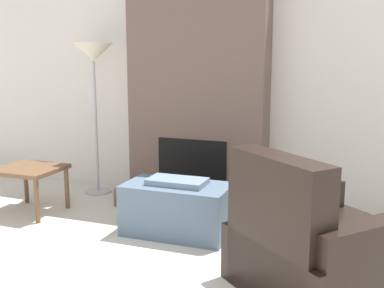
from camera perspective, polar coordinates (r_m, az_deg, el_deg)
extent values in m
cube|color=silver|center=(5.14, 1.51, 8.09)|extent=(7.07, 0.06, 2.60)
cube|color=brown|center=(4.94, 0.72, 7.99)|extent=(1.43, 0.35, 2.60)
cube|color=brown|center=(4.83, -0.74, -6.66)|extent=(1.43, 0.35, 0.19)
cube|color=black|center=(4.89, -0.02, -2.31)|extent=(0.73, 0.02, 0.49)
cube|color=slate|center=(4.16, -1.75, -7.71)|extent=(0.90, 0.49, 0.44)
cube|color=slate|center=(4.09, -1.76, -4.47)|extent=(0.49, 0.27, 0.05)
cube|color=black|center=(3.37, 15.62, -13.08)|extent=(1.39, 1.40, 0.40)
cube|color=black|center=(3.00, 10.04, -10.19)|extent=(0.72, 0.66, 0.94)
cube|color=black|center=(3.09, 20.91, -13.64)|extent=(0.73, 0.81, 0.60)
cube|color=black|center=(3.60, 11.30, -9.61)|extent=(0.73, 0.81, 0.60)
cube|color=brown|center=(4.90, -18.69, -2.84)|extent=(0.58, 0.54, 0.04)
cylinder|color=brown|center=(4.63, -17.90, -6.47)|extent=(0.04, 0.04, 0.41)
cylinder|color=brown|center=(5.28, -19.08, -4.44)|extent=(0.04, 0.04, 0.41)
cylinder|color=brown|center=(4.99, -14.62, -5.09)|extent=(0.04, 0.04, 0.41)
cylinder|color=#ADADB2|center=(5.53, -11.04, -5.51)|extent=(0.30, 0.30, 0.02)
cylinder|color=#ADADB2|center=(5.37, -11.31, 1.95)|extent=(0.03, 0.03, 1.43)
cone|color=silver|center=(5.31, -11.64, 10.64)|extent=(0.43, 0.43, 0.19)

